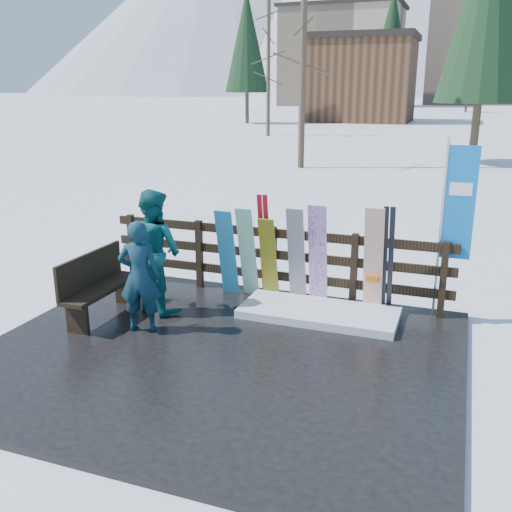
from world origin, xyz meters
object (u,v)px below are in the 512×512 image
at_px(bench, 97,284).
at_px(rental_flag, 455,210).
at_px(snowboard_2, 269,259).
at_px(snowboard_5, 373,261).
at_px(person_back, 154,251).
at_px(snowboard_4, 296,256).
at_px(snowboard_1, 247,253).
at_px(snowboard_3, 318,256).
at_px(person_front, 140,277).
at_px(snowboard_0, 227,253).

height_order(bench, rental_flag, rental_flag).
relative_size(snowboard_2, snowboard_5, 0.84).
bearing_deg(person_back, bench, 58.00).
relative_size(snowboard_2, snowboard_4, 0.88).
distance_m(bench, snowboard_1, 2.33).
relative_size(snowboard_3, person_front, 1.05).
xyz_separation_m(snowboard_0, rental_flag, (3.37, 0.27, 0.89)).
bearing_deg(snowboard_1, snowboard_4, 0.00).
relative_size(snowboard_3, snowboard_4, 1.04).
relative_size(snowboard_5, rental_flag, 0.64).
distance_m(snowboard_3, person_back, 2.45).
bearing_deg(snowboard_4, snowboard_3, 0.00).
relative_size(snowboard_0, snowboard_3, 0.89).
bearing_deg(snowboard_5, snowboard_2, 180.00).
bearing_deg(person_back, snowboard_2, -129.77).
height_order(person_front, person_back, person_back).
distance_m(snowboard_3, person_front, 2.67).
height_order(rental_flag, person_back, rental_flag).
xyz_separation_m(rental_flag, person_back, (-4.14, -1.22, -0.68)).
relative_size(bench, snowboard_3, 0.92).
bearing_deg(snowboard_3, rental_flag, 8.17).
bearing_deg(snowboard_1, snowboard_5, -0.00).
height_order(snowboard_0, snowboard_3, snowboard_3).
bearing_deg(snowboard_2, snowboard_4, 0.00).
distance_m(snowboard_4, rental_flag, 2.38).
height_order(snowboard_5, person_front, snowboard_5).
height_order(snowboard_1, snowboard_3, snowboard_3).
bearing_deg(bench, person_front, -13.00).
distance_m(snowboard_1, rental_flag, 3.15).
bearing_deg(snowboard_4, bench, -149.71).
height_order(bench, person_front, person_front).
distance_m(snowboard_0, person_front, 1.79).
distance_m(snowboard_5, person_front, 3.35).
bearing_deg(snowboard_0, snowboard_5, 0.00).
bearing_deg(snowboard_0, rental_flag, 4.59).
distance_m(snowboard_0, snowboard_3, 1.49).
bearing_deg(snowboard_5, snowboard_0, 180.00).
xyz_separation_m(snowboard_3, person_front, (-2.06, -1.70, -0.03)).
relative_size(snowboard_1, snowboard_3, 0.94).
xyz_separation_m(snowboard_1, snowboard_2, (0.36, -0.00, -0.07)).
bearing_deg(snowboard_4, snowboard_0, -180.00).
xyz_separation_m(snowboard_5, rental_flag, (1.05, 0.27, 0.79)).
xyz_separation_m(snowboard_2, rental_flag, (2.66, 0.27, 0.93)).
xyz_separation_m(snowboard_3, person_back, (-2.25, -0.95, 0.12)).
distance_m(snowboard_5, rental_flag, 1.34).
distance_m(snowboard_0, snowboard_4, 1.15).
bearing_deg(person_back, snowboard_3, -139.69).
bearing_deg(snowboard_5, snowboard_3, 180.00).
xyz_separation_m(rental_flag, person_front, (-3.94, -1.97, -0.82)).
xyz_separation_m(bench, rental_flag, (4.78, 1.77, 1.09)).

